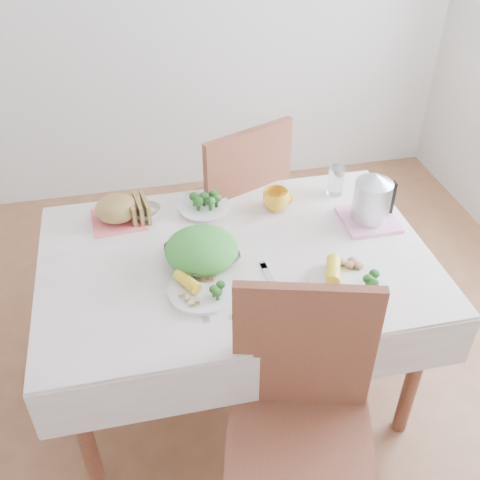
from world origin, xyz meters
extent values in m
plane|color=brown|center=(0.00, 0.00, 0.00)|extent=(3.60, 3.60, 0.00)
cube|color=brown|center=(0.00, 0.00, 0.38)|extent=(1.40, 0.90, 0.75)
cube|color=silver|center=(0.00, 0.00, 0.76)|extent=(1.50, 1.00, 0.01)
cube|color=brown|center=(0.05, -0.73, 0.46)|extent=(0.58, 0.58, 1.05)
cube|color=brown|center=(0.07, 0.65, 0.47)|extent=(0.63, 0.63, 1.06)
imported|color=white|center=(-0.13, -0.02, 0.79)|extent=(0.33, 0.33, 0.06)
cylinder|color=white|center=(-0.16, -0.18, 0.77)|extent=(0.28, 0.28, 0.02)
cylinder|color=white|center=(0.37, -0.25, 0.77)|extent=(0.40, 0.40, 0.02)
cylinder|color=beige|center=(-0.07, 0.34, 0.77)|extent=(0.25, 0.25, 0.02)
cube|color=#FF676E|center=(-0.44, 0.34, 0.76)|extent=(0.23, 0.23, 0.00)
ellipsoid|color=olive|center=(-0.44, 0.34, 0.82)|extent=(0.18, 0.17, 0.11)
imported|color=white|center=(-0.32, 0.34, 0.78)|extent=(0.16, 0.16, 0.04)
imported|color=yellow|center=(0.23, 0.28, 0.81)|extent=(0.13, 0.13, 0.09)
cylinder|color=white|center=(0.53, 0.34, 0.83)|extent=(0.08, 0.08, 0.13)
cube|color=#F696C4|center=(0.59, 0.10, 0.77)|extent=(0.23, 0.23, 0.02)
cylinder|color=#B2B5BA|center=(0.59, 0.10, 0.88)|extent=(0.20, 0.20, 0.21)
cube|color=silver|center=(-0.18, -0.23, 0.76)|extent=(0.03, 0.21, 0.00)
cube|color=silver|center=(0.10, -0.17, 0.76)|extent=(0.04, 0.21, 0.00)
cube|color=silver|center=(0.01, -0.34, 0.76)|extent=(0.19, 0.06, 0.00)
camera|label=1|loc=(-0.35, -1.65, 2.14)|focal=42.00mm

